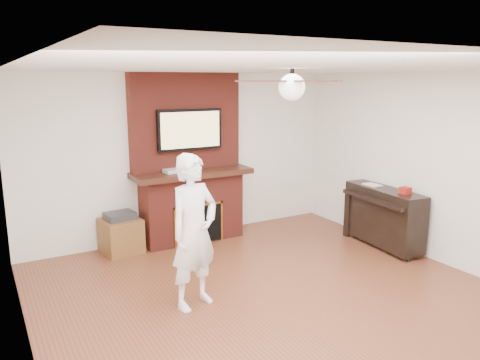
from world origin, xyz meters
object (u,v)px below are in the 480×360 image
person (194,232)px  side_table (121,234)px  piano (383,216)px  fireplace (190,175)px

person → side_table: 2.06m
piano → fireplace: bearing=148.4°
fireplace → piano: 2.91m
side_table → fireplace: bearing=-4.4°
piano → side_table: bearing=159.3°
person → side_table: bearing=79.4°
fireplace → side_table: (-1.10, -0.07, -0.73)m
person → piano: size_ratio=1.23×
fireplace → piano: fireplace is taller
person → fireplace: bearing=49.4°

